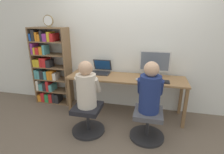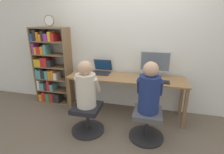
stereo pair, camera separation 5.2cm
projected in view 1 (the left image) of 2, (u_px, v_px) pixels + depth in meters
name	position (u px, v px, depth m)	size (l,w,h in m)	color
ground_plane	(122.00, 121.00, 3.03)	(14.00, 14.00, 0.00)	brown
wall_back	(129.00, 41.00, 3.19)	(10.00, 0.05, 2.60)	silver
desk	(126.00, 81.00, 3.08)	(2.05, 0.55, 0.72)	olive
desktop_monitor	(155.00, 63.00, 3.01)	(0.53, 0.20, 0.46)	beige
laptop	(101.00, 70.00, 3.28)	(0.34, 0.34, 0.24)	#2D2D30
keyboard	(155.00, 81.00, 2.83)	(0.45, 0.14, 0.03)	#232326
computer_mouse_by_keyboard	(137.00, 79.00, 2.90)	(0.06, 0.10, 0.03)	#99999E
office_chair_left	(148.00, 123.00, 2.55)	(0.51, 0.51, 0.44)	#262628
office_chair_right	(88.00, 118.00, 2.70)	(0.51, 0.51, 0.44)	#262628
person_at_monitor	(150.00, 90.00, 2.39)	(0.36, 0.33, 0.72)	navy
person_at_laptop	(86.00, 87.00, 2.54)	(0.36, 0.32, 0.69)	beige
bookshelf	(48.00, 69.00, 3.53)	(0.73, 0.31, 1.54)	brown
desk_clock	(48.00, 21.00, 3.13)	(0.20, 0.03, 0.22)	olive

